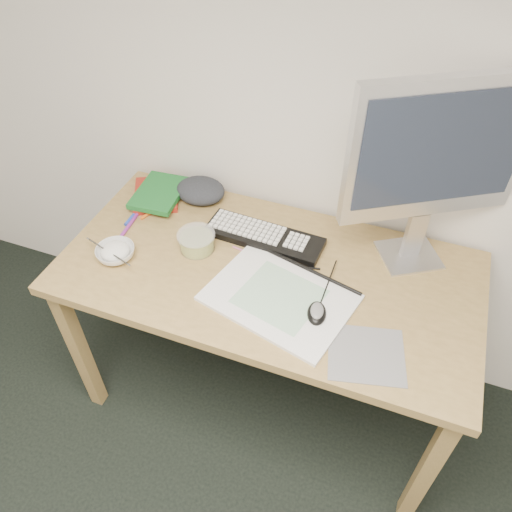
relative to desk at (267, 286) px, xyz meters
The scene contains 18 objects.
desk is the anchor object (origin of this frame).
mousepad 0.45m from the desk, 30.19° to the right, with size 0.22×0.20×0.00m, color slate.
sketchpad 0.16m from the desk, 54.26° to the right, with size 0.44×0.31×0.01m, color white.
keyboard 0.18m from the desk, 114.42° to the left, with size 0.42×0.13×0.02m, color black.
monitor 0.69m from the desk, 28.23° to the left, with size 0.49×0.32×0.65m.
mouse 0.27m from the desk, 33.68° to the right, with size 0.06×0.09×0.03m, color black.
rice_bowl 0.53m from the desk, 165.83° to the right, with size 0.13×0.13×0.04m, color white.
chopsticks 0.55m from the desk, 163.78° to the right, with size 0.02×0.02×0.21m, color silver.
fruit_tub 0.29m from the desk, behind, with size 0.13×0.13×0.06m, color #E0E350.
book_red 0.59m from the desk, 157.83° to the left, with size 0.16×0.22×0.02m, color maroon.
book_green 0.57m from the desk, 157.86° to the left, with size 0.17×0.23×0.02m, color #196527.
cloth_lump 0.48m from the desk, 143.48° to the left, with size 0.16×0.13×0.07m, color #282A30.
pencil_pink 0.11m from the desk, 144.93° to the left, with size 0.01×0.01×0.18m, color #CC6691.
pencil_tan 0.13m from the desk, 104.14° to the left, with size 0.01×0.01×0.20m, color tan.
pencil_black 0.12m from the desk, 30.93° to the left, with size 0.01×0.01×0.20m, color black.
marker_blue 0.58m from the desk, behind, with size 0.01×0.01×0.14m, color #2141B5.
marker_orange 0.53m from the desk, 164.70° to the left, with size 0.01×0.01×0.13m, color orange.
marker_purple 0.56m from the desk, behind, with size 0.01×0.01×0.14m, color #892791.
Camera 1 is at (0.55, 0.33, 1.95)m, focal length 35.00 mm.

